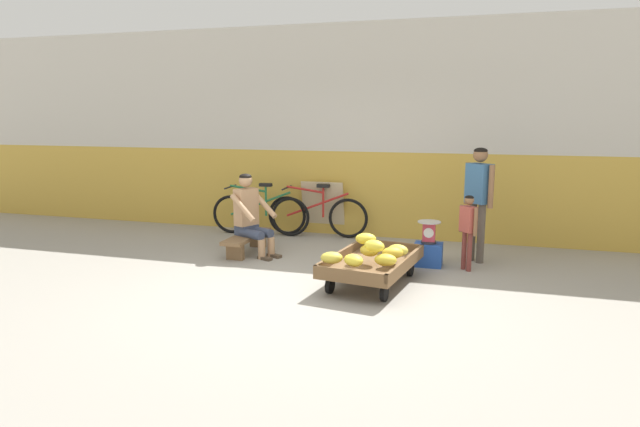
% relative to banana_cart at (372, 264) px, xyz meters
% --- Properties ---
extents(ground_plane, '(80.00, 80.00, 0.00)m').
position_rel_banana_cart_xyz_m(ground_plane, '(-0.64, -0.52, -0.24)').
color(ground_plane, gray).
extents(back_wall, '(16.00, 0.30, 3.36)m').
position_rel_banana_cart_xyz_m(back_wall, '(-0.64, 2.64, 1.44)').
color(back_wall, gold).
rests_on(back_wall, ground).
extents(banana_cart, '(1.04, 1.55, 0.36)m').
position_rel_banana_cart_xyz_m(banana_cart, '(0.00, 0.00, 0.00)').
color(banana_cart, brown).
rests_on(banana_cart, ground).
extents(banana_pile, '(0.92, 0.84, 0.26)m').
position_rel_banana_cart_xyz_m(banana_pile, '(0.04, -0.26, 0.22)').
color(banana_pile, gold).
rests_on(banana_pile, banana_cart).
extents(low_bench, '(0.31, 1.10, 0.27)m').
position_rel_banana_cart_xyz_m(low_bench, '(-2.00, 0.93, -0.04)').
color(low_bench, brown).
rests_on(low_bench, ground).
extents(vendor_seated, '(0.74, 0.63, 1.14)m').
position_rel_banana_cart_xyz_m(vendor_seated, '(-1.92, 0.89, 0.33)').
color(vendor_seated, tan).
rests_on(vendor_seated, ground).
extents(plastic_crate, '(0.36, 0.28, 0.30)m').
position_rel_banana_cart_xyz_m(plastic_crate, '(0.55, 0.99, -0.09)').
color(plastic_crate, '#234CA8').
rests_on(plastic_crate, ground).
extents(weighing_scale, '(0.30, 0.30, 0.29)m').
position_rel_banana_cart_xyz_m(weighing_scale, '(0.55, 0.99, 0.21)').
color(weighing_scale, '#28282D').
rests_on(weighing_scale, plastic_crate).
extents(bicycle_near_left, '(1.66, 0.48, 0.86)m').
position_rel_banana_cart_xyz_m(bicycle_near_left, '(-2.28, 2.10, 0.11)').
color(bicycle_near_left, black).
rests_on(bicycle_near_left, ground).
extents(bicycle_far_left, '(1.66, 0.48, 0.86)m').
position_rel_banana_cart_xyz_m(bicycle_far_left, '(-1.35, 2.25, 0.11)').
color(bicycle_far_left, black).
rests_on(bicycle_far_left, ground).
extents(sign_board, '(0.70, 0.22, 0.88)m').
position_rel_banana_cart_xyz_m(sign_board, '(-1.30, 2.44, 0.20)').
color(sign_board, '#C6B289').
rests_on(sign_board, ground).
extents(customer_adult, '(0.38, 0.37, 1.53)m').
position_rel_banana_cart_xyz_m(customer_adult, '(1.14, 1.38, 0.71)').
color(customer_adult, brown).
rests_on(customer_adult, ground).
extents(customer_child, '(0.23, 0.24, 0.96)m').
position_rel_banana_cart_xyz_m(customer_child, '(1.03, 0.91, 0.36)').
color(customer_child, brown).
rests_on(customer_child, ground).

